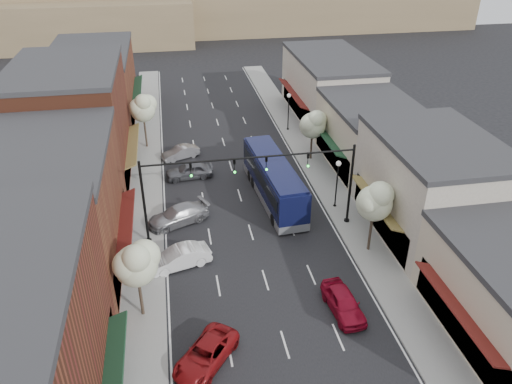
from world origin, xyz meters
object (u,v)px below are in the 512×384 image
tree_left_near (136,263)px  parked_car_b (179,258)px  tree_left_far (143,107)px  coach_bus (274,180)px  signal_mast_left (175,188)px  parked_car_c (178,215)px  parked_car_e (180,153)px  tree_right_near (376,200)px  red_hatchback (343,302)px  parked_car_a (206,354)px  lamp_post_far (289,106)px  tree_right_far (313,123)px  lamp_post_near (337,177)px  signal_mast_right (322,175)px  parked_car_d (189,171)px

tree_left_near → parked_car_b: (2.44, 4.68, -3.47)m
tree_left_far → coach_bus: bearing=-49.5°
signal_mast_left → coach_bus: 10.19m
coach_bus → parked_car_b: 12.06m
parked_car_c → parked_car_e: 12.34m
tree_right_near → parked_car_c: bearing=155.2°
coach_bus → parked_car_c: (-8.49, -2.52, -1.16)m
signal_mast_left → red_hatchback: size_ratio=1.90×
parked_car_a → parked_car_b: size_ratio=1.00×
tree_left_near → parked_car_c: size_ratio=1.11×
lamp_post_far → parked_car_e: size_ratio=1.13×
tree_right_near → parked_car_a: bearing=-147.1°
tree_right_far → lamp_post_near: (-0.55, -9.44, -0.99)m
tree_right_near → red_hatchback: 8.03m
tree_left_near → coach_bus: (11.13, 12.97, -2.32)m
lamp_post_far → signal_mast_right: bearing=-96.2°
tree_right_far → parked_car_b: 21.11m
signal_mast_right → lamp_post_near: bearing=48.9°
lamp_post_near → lamp_post_far: same height
tree_right_far → parked_car_a: bearing=-118.1°
tree_left_near → lamp_post_near: size_ratio=1.28×
red_hatchback → parked_car_c: parked_car_c is taller
parked_car_b → tree_left_near: bearing=-43.2°
signal_mast_left → tree_right_near: size_ratio=1.38×
signal_mast_right → tree_right_far: size_ratio=1.51×
tree_right_near → tree_right_far: (0.00, 16.00, -0.46)m
tree_left_near → parked_car_b: tree_left_near is taller
tree_left_far → red_hatchback: (12.53, -27.84, -3.87)m
tree_left_near → red_hatchback: 13.14m
signal_mast_right → tree_right_near: (2.73, -4.05, -0.17)m
tree_right_near → signal_mast_right: bearing=123.9°
tree_right_far → parked_car_e: bearing=168.2°
tree_right_far → parked_car_e: size_ratio=1.39×
parked_car_e → parked_car_b: bearing=-25.3°
signal_mast_left → parked_car_e: bearing=87.0°
tree_left_near → parked_car_e: size_ratio=1.45×
signal_mast_right → parked_car_c: (-11.24, 2.39, -3.88)m
lamp_post_near → parked_car_a: (-12.51, -15.00, -2.37)m
parked_car_d → parked_car_e: parked_car_d is taller
tree_left_near → parked_car_d: 19.01m
coach_bus → tree_right_near: bearing=-62.8°
tree_left_far → parked_car_a: size_ratio=1.33×
lamp_post_near → parked_car_c: (-13.41, -0.12, -2.26)m
lamp_post_near → tree_left_near: bearing=-146.7°
parked_car_a → tree_left_far: bearing=134.3°
red_hatchback → parked_car_b: (-10.09, 6.52, 0.02)m
lamp_post_near → parked_car_b: (-13.61, -5.87, -2.25)m
lamp_post_far → signal_mast_left: bearing=-123.9°
lamp_post_near → parked_car_b: 15.00m
tree_left_near → parked_car_e: (3.41, 22.75, -3.58)m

